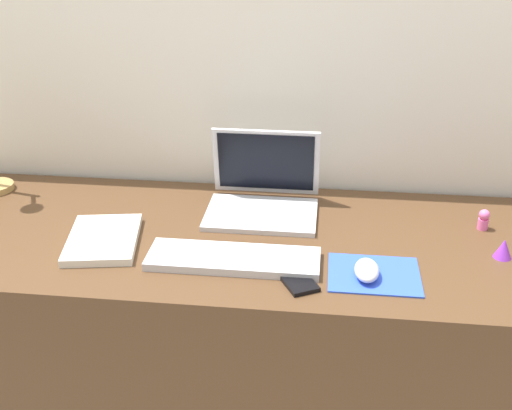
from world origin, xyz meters
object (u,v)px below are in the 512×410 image
Objects in this scene: laptop at (263,190)px; toy_figurine_purple at (504,249)px; keyboard at (233,259)px; notebook_pad at (103,239)px; cell_phone at (295,278)px; toy_figurine_pink at (484,219)px; mouse at (367,270)px.

toy_figurine_purple is (0.60, -0.20, -0.03)m from laptop.
notebook_pad is (-0.34, 0.06, 0.00)m from keyboard.
cell_phone is 2.31× the size of toy_figurine_pink.
laptop reaches higher than mouse.
laptop reaches higher than toy_figurine_purple.
keyboard is 1.71× the size of notebook_pad.
toy_figurine_pink is (0.47, 0.31, 0.02)m from cell_phone.
notebook_pad is (-0.38, -0.25, -0.04)m from laptop.
laptop is at bearing 129.30° from mouse.
mouse is (0.27, -0.34, -0.03)m from laptop.
notebook_pad is 0.98m from toy_figurine_pink.
laptop is at bearing 79.18° from cell_phone.
mouse is 0.75× the size of cell_phone.
notebook_pad is at bearing -146.90° from laptop.
mouse is 0.16m from cell_phone.
laptop is at bearing 174.52° from toy_figurine_pink.
cell_phone is 0.53× the size of notebook_pad.
toy_figurine_purple is at bearing -7.50° from notebook_pad.
toy_figurine_pink is (0.31, 0.28, 0.01)m from mouse.
laptop is 0.45m from notebook_pad.
keyboard is 4.27× the size of mouse.
toy_figurine_pink is at bearing 4.82° from cell_phone.
keyboard is 0.34m from notebook_pad.
laptop is at bearing 83.10° from keyboard.
laptop is at bearing 161.44° from toy_figurine_purple.
laptop reaches higher than notebook_pad.
keyboard is 8.44× the size of toy_figurine_purple.
mouse is 1.73× the size of toy_figurine_pink.
mouse is (0.31, -0.03, 0.01)m from keyboard.
toy_figurine_purple is (0.49, 0.16, 0.02)m from cell_phone.
laptop is 0.59m from toy_figurine_pink.
mouse is 0.40× the size of notebook_pad.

